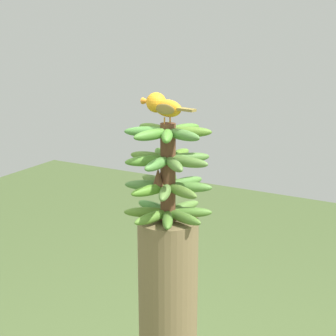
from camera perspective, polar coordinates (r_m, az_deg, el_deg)
name	(u,v)px	position (r m, az deg, el deg)	size (l,w,h in m)	color
banana_bunch	(168,173)	(1.75, -0.02, -0.53)	(0.29, 0.29, 0.33)	brown
perched_bird	(162,105)	(1.72, -0.67, 6.69)	(0.08, 0.21, 0.10)	#C68933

